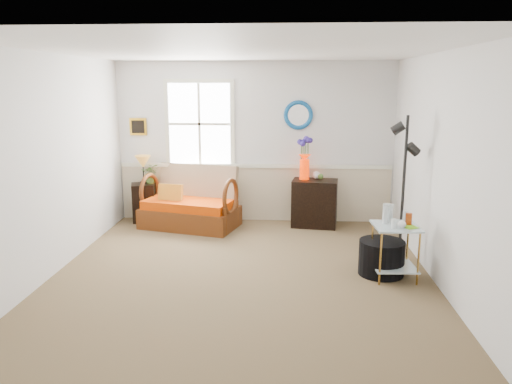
# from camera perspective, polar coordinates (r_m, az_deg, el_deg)

# --- Properties ---
(floor) EXTENTS (4.50, 5.00, 0.01)m
(floor) POSITION_cam_1_polar(r_m,az_deg,el_deg) (6.07, -1.67, -9.44)
(floor) COLOR brown
(floor) RESTS_ON ground
(ceiling) EXTENTS (4.50, 5.00, 0.01)m
(ceiling) POSITION_cam_1_polar(r_m,az_deg,el_deg) (5.64, -1.84, 15.88)
(ceiling) COLOR white
(ceiling) RESTS_ON walls
(walls) EXTENTS (4.51, 5.01, 2.60)m
(walls) POSITION_cam_1_polar(r_m,az_deg,el_deg) (5.71, -1.75, 2.76)
(walls) COLOR silver
(walls) RESTS_ON floor
(wainscot) EXTENTS (4.46, 0.02, 0.90)m
(wainscot) POSITION_cam_1_polar(r_m,az_deg,el_deg) (8.30, -0.14, -0.18)
(wainscot) COLOR beige
(wainscot) RESTS_ON walls
(chair_rail) EXTENTS (4.46, 0.04, 0.06)m
(chair_rail) POSITION_cam_1_polar(r_m,az_deg,el_deg) (8.20, -0.15, 3.01)
(chair_rail) COLOR silver
(chair_rail) RESTS_ON walls
(window) EXTENTS (1.14, 0.06, 1.44)m
(window) POSITION_cam_1_polar(r_m,az_deg,el_deg) (8.23, -6.47, 7.73)
(window) COLOR white
(window) RESTS_ON walls
(picture) EXTENTS (0.28, 0.03, 0.28)m
(picture) POSITION_cam_1_polar(r_m,az_deg,el_deg) (8.48, -13.31, 7.28)
(picture) COLOR #B4811A
(picture) RESTS_ON walls
(mirror) EXTENTS (0.47, 0.07, 0.47)m
(mirror) POSITION_cam_1_polar(r_m,az_deg,el_deg) (8.11, 4.86, 8.76)
(mirror) COLOR #1764AE
(mirror) RESTS_ON walls
(loveseat) EXTENTS (1.63, 1.18, 0.96)m
(loveseat) POSITION_cam_1_polar(r_m,az_deg,el_deg) (7.96, -7.60, -0.62)
(loveseat) COLOR #642B0A
(loveseat) RESTS_ON floor
(throw_pillow) EXTENTS (0.39, 0.15, 0.38)m
(throw_pillow) POSITION_cam_1_polar(r_m,az_deg,el_deg) (7.98, -9.74, -0.48)
(throw_pillow) COLOR orange
(throw_pillow) RESTS_ON loveseat
(lamp_stand) EXTENTS (0.44, 0.44, 0.63)m
(lamp_stand) POSITION_cam_1_polar(r_m,az_deg,el_deg) (8.48, -12.77, -1.17)
(lamp_stand) COLOR black
(lamp_stand) RESTS_ON floor
(table_lamp) EXTENTS (0.28, 0.28, 0.47)m
(table_lamp) POSITION_cam_1_polar(r_m,az_deg,el_deg) (8.39, -12.76, 2.51)
(table_lamp) COLOR #BC7F2D
(table_lamp) RESTS_ON lamp_stand
(potted_plant) EXTENTS (0.37, 0.39, 0.26)m
(potted_plant) POSITION_cam_1_polar(r_m,az_deg,el_deg) (8.41, -11.95, 1.85)
(potted_plant) COLOR #4D742F
(potted_plant) RESTS_ON lamp_stand
(cabinet) EXTENTS (0.75, 0.54, 0.75)m
(cabinet) POSITION_cam_1_polar(r_m,az_deg,el_deg) (8.02, 6.70, -1.27)
(cabinet) COLOR black
(cabinet) RESTS_ON floor
(flower_vase) EXTENTS (0.21, 0.21, 0.67)m
(flower_vase) POSITION_cam_1_polar(r_m,az_deg,el_deg) (7.94, 5.58, 3.83)
(flower_vase) COLOR red
(flower_vase) RESTS_ON cabinet
(side_table) EXTENTS (0.53, 0.53, 0.64)m
(side_table) POSITION_cam_1_polar(r_m,az_deg,el_deg) (6.08, 15.54, -6.62)
(side_table) COLOR #B38537
(side_table) RESTS_ON floor
(tabletop_items) EXTENTS (0.53, 0.53, 0.24)m
(tabletop_items) POSITION_cam_1_polar(r_m,az_deg,el_deg) (6.00, 16.06, -2.52)
(tabletop_items) COLOR silver
(tabletop_items) RESTS_ON side_table
(floor_lamp) EXTENTS (0.33, 0.33, 1.88)m
(floor_lamp) POSITION_cam_1_polar(r_m,az_deg,el_deg) (6.45, 16.47, 0.09)
(floor_lamp) COLOR black
(floor_lamp) RESTS_ON floor
(ottoman) EXTENTS (0.59, 0.59, 0.42)m
(ottoman) POSITION_cam_1_polar(r_m,az_deg,el_deg) (6.20, 14.14, -7.28)
(ottoman) COLOR black
(ottoman) RESTS_ON floor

